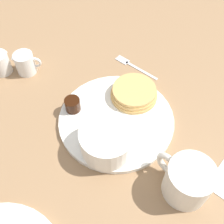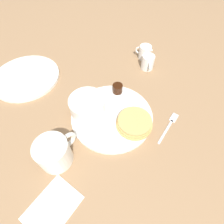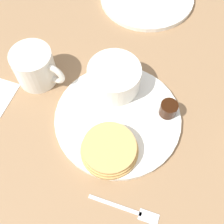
# 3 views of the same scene
# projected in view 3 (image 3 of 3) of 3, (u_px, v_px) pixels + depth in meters

# --- Properties ---
(ground_plane) EXTENTS (4.00, 4.00, 0.00)m
(ground_plane) POSITION_uv_depth(u_px,v_px,m) (118.00, 119.00, 0.60)
(ground_plane) COLOR #93704C
(plate) EXTENTS (0.27, 0.27, 0.01)m
(plate) POSITION_uv_depth(u_px,v_px,m) (118.00, 118.00, 0.59)
(plate) COLOR white
(plate) RESTS_ON ground_plane
(pancake_stack) EXTENTS (0.11, 0.11, 0.03)m
(pancake_stack) POSITION_uv_depth(u_px,v_px,m) (109.00, 149.00, 0.54)
(pancake_stack) COLOR tan
(pancake_stack) RESTS_ON plate
(bowl) EXTENTS (0.11, 0.11, 0.06)m
(bowl) POSITION_uv_depth(u_px,v_px,m) (114.00, 77.00, 0.60)
(bowl) COLOR white
(bowl) RESTS_ON plate
(syrup_cup) EXTENTS (0.04, 0.04, 0.03)m
(syrup_cup) POSITION_uv_depth(u_px,v_px,m) (168.00, 109.00, 0.58)
(syrup_cup) COLOR black
(syrup_cup) RESTS_ON plate
(butter_ramekin) EXTENTS (0.04, 0.04, 0.04)m
(butter_ramekin) POSITION_uv_depth(u_px,v_px,m) (120.00, 72.00, 0.62)
(butter_ramekin) COLOR white
(butter_ramekin) RESTS_ON plate
(coffee_mug) EXTENTS (0.12, 0.09, 0.08)m
(coffee_mug) POSITION_uv_depth(u_px,v_px,m) (35.00, 67.00, 0.61)
(coffee_mug) COLOR silver
(coffee_mug) RESTS_ON ground_plane
(fork) EXTENTS (0.13, 0.03, 0.00)m
(fork) POSITION_uv_depth(u_px,v_px,m) (132.00, 211.00, 0.51)
(fork) COLOR silver
(fork) RESTS_ON ground_plane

